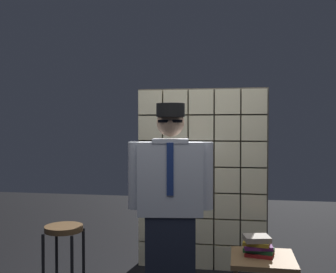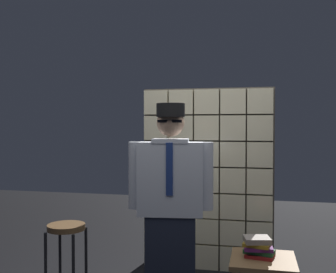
# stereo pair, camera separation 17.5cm
# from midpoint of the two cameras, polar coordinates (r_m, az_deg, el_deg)

# --- Properties ---
(glass_block_wall) EXTENTS (1.50, 0.10, 2.10)m
(glass_block_wall) POSITION_cam_midpoint_polar(r_m,az_deg,el_deg) (4.64, 3.68, -6.10)
(glass_block_wall) COLOR beige
(glass_block_wall) RESTS_ON ground
(standing_person) EXTENTS (0.73, 0.34, 1.83)m
(standing_person) POSITION_cam_midpoint_polar(r_m,az_deg,el_deg) (3.47, -1.10, -9.89)
(standing_person) COLOR #1E2333
(standing_person) RESTS_ON ground
(bar_stool) EXTENTS (0.34, 0.34, 0.75)m
(bar_stool) POSITION_cam_midpoint_polar(r_m,az_deg,el_deg) (3.86, -15.90, -14.85)
(bar_stool) COLOR brown
(bar_stool) RESTS_ON ground
(side_table) EXTENTS (0.52, 0.52, 0.56)m
(side_table) POSITION_cam_midpoint_polar(r_m,az_deg,el_deg) (3.54, 11.89, -17.58)
(side_table) COLOR brown
(side_table) RESTS_ON ground
(book_stack) EXTENTS (0.27, 0.22, 0.16)m
(book_stack) POSITION_cam_midpoint_polar(r_m,az_deg,el_deg) (3.51, 11.23, -14.97)
(book_stack) COLOR maroon
(book_stack) RESTS_ON side_table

